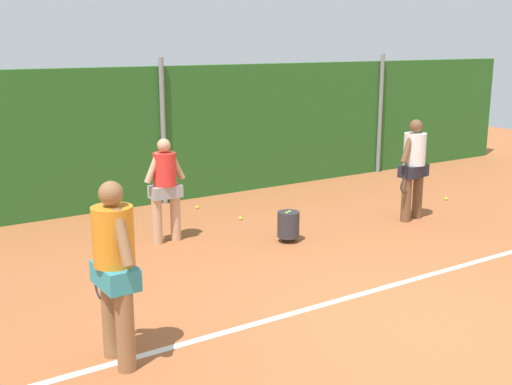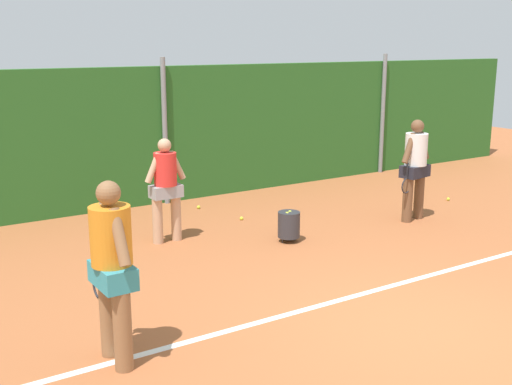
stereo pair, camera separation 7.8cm
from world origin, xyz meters
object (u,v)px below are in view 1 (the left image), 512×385
Objects in this scene: player_foreground_near at (115,264)px; player_backcourt_far at (165,185)px; tennis_ball_0 at (197,207)px; ball_hopper at (288,224)px; player_midcourt at (414,164)px; tennis_ball_1 at (419,193)px; tennis_ball_6 at (240,218)px; tennis_ball_3 at (446,199)px.

player_backcourt_far is at bearing -33.42° from player_foreground_near.
player_backcourt_far is 2.29m from tennis_ball_0.
ball_hopper is (3.79, 2.33, -0.77)m from player_foreground_near.
tennis_ball_0 is at bearing 96.00° from ball_hopper.
ball_hopper is (-2.65, 0.15, -0.74)m from player_midcourt.
player_backcourt_far is at bearing -131.35° from tennis_ball_0.
ball_hopper is at bearing -164.83° from tennis_ball_1.
tennis_ball_1 is at bearing -4.66° from tennis_ball_6.
tennis_ball_3 is at bearing 6.25° from ball_hopper.
player_foreground_near is at bearing -125.25° from tennis_ball_0.
player_foreground_near reaches higher than tennis_ball_6.
tennis_ball_1 is (8.06, 3.48, -1.03)m from player_foreground_near.
tennis_ball_0 is 1.00× the size of tennis_ball_1.
tennis_ball_6 is at bearing -46.12° from player_foreground_near.
player_backcourt_far reaches higher than tennis_ball_3.
player_midcourt is 3.28m from tennis_ball_6.
player_backcourt_far is 25.68× the size of tennis_ball_6.
tennis_ball_6 is at bearing -75.76° from tennis_ball_0.
player_midcourt reaches higher than tennis_ball_0.
player_midcourt reaches higher than tennis_ball_3.
tennis_ball_3 is (1.69, 0.63, -1.00)m from player_midcourt.
tennis_ball_0 is (-2.93, 2.80, -1.00)m from player_midcourt.
tennis_ball_0 is at bearing -36.61° from player_foreground_near.
player_midcourt is (6.44, 2.17, -0.03)m from player_foreground_near.
player_backcourt_far is 2.08m from ball_hopper.
tennis_ball_6 is at bearing 175.34° from tennis_ball_1.
player_backcourt_far is 25.68× the size of tennis_ball_1.
tennis_ball_6 is at bearing -42.00° from player_midcourt.
player_backcourt_far is 25.68× the size of tennis_ball_0.
player_backcourt_far is 6.01m from tennis_ball_1.
ball_hopper reaches higher than tennis_ball_1.
player_midcourt is 27.83× the size of tennis_ball_0.
tennis_ball_3 is at bearing -25.14° from tennis_ball_0.
ball_hopper is 7.78× the size of tennis_ball_6.
tennis_ball_6 is at bearing -166.54° from player_backcourt_far.
player_foreground_near is at bearing -148.47° from ball_hopper.
tennis_ball_6 is at bearing 166.61° from tennis_ball_3.
tennis_ball_6 is (-4.33, 1.03, 0.00)m from tennis_ball_3.
tennis_ball_3 is (6.00, -0.59, -0.92)m from player_backcourt_far.
player_foreground_near reaches higher than tennis_ball_1.
player_foreground_near reaches higher than player_backcourt_far.
player_midcourt is 4.17m from tennis_ball_0.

